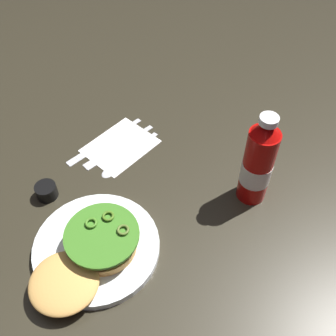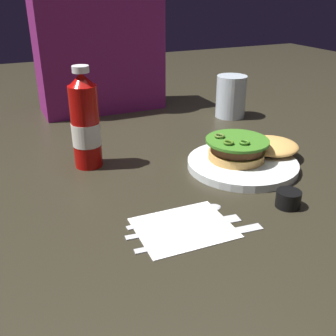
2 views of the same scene
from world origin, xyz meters
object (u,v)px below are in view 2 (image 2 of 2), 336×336
ketchup_bottle (85,124)px  diner_person (98,38)px  spoon_utensil (189,211)px  burger_sandwich (250,148)px  dinner_plate (242,164)px  napkin (184,227)px  condiment_cup (288,199)px  water_glass (231,96)px  fork_utensil (195,224)px  butter_knife (209,235)px

ketchup_bottle → diner_person: 0.46m
ketchup_bottle → spoon_utensil: ketchup_bottle is taller
burger_sandwich → ketchup_bottle: ketchup_bottle is taller
dinner_plate → napkin: (-0.23, -0.16, -0.01)m
condiment_cup → spoon_utensil: condiment_cup is taller
ketchup_bottle → water_glass: (0.48, 0.18, -0.04)m
napkin → fork_utensil: 0.02m
napkin → fork_utensil: fork_utensil is taller
fork_utensil → spoon_utensil: (0.01, 0.04, 0.00)m
burger_sandwich → water_glass: 0.35m
water_glass → butter_knife: water_glass is taller
butter_knife → diner_person: (0.05, 0.77, 0.22)m
condiment_cup → burger_sandwich: bearing=75.4°
ketchup_bottle → water_glass: size_ratio=1.78×
dinner_plate → spoon_utensil: bearing=-147.8°
spoon_utensil → fork_utensil: bearing=-104.6°
ketchup_bottle → fork_utensil: ketchup_bottle is taller
water_glass → diner_person: diner_person is taller
burger_sandwich → condiment_cup: size_ratio=5.10×
dinner_plate → diner_person: (-0.15, 0.57, 0.21)m
napkin → diner_person: size_ratio=0.31×
diner_person → burger_sandwich: bearing=-72.1°
water_glass → diner_person: size_ratio=0.24×
dinner_plate → fork_utensil: bearing=-141.7°
fork_utensil → spoon_utensil: bearing=75.4°
ketchup_bottle → napkin: size_ratio=1.41×
dinner_plate → ketchup_bottle: (-0.31, 0.15, 0.09)m
spoon_utensil → water_glass: bearing=50.4°
dinner_plate → condiment_cup: size_ratio=5.35×
fork_utensil → diner_person: diner_person is taller
dinner_plate → spoon_utensil: size_ratio=1.34×
butter_knife → napkin: bearing=122.7°
burger_sandwich → condiment_cup: 0.20m
water_glass → fork_utensil: 0.63m
fork_utensil → ketchup_bottle: bearing=107.3°
condiment_cup → napkin: 0.21m
burger_sandwich → fork_utensil: size_ratio=1.14×
napkin → diner_person: 0.77m
dinner_plate → diner_person: bearing=104.7°
diner_person → napkin: bearing=-95.9°
napkin → diner_person: diner_person is taller
burger_sandwich → spoon_utensil: 0.27m
water_glass → ketchup_bottle: bearing=-160.0°
spoon_utensil → dinner_plate: bearing=32.2°
burger_sandwich → ketchup_bottle: bearing=157.8°
fork_utensil → napkin: bearing=173.2°
water_glass → fork_utensil: (-0.39, -0.49, -0.06)m
water_glass → condiment_cup: bearing=-111.6°
ketchup_bottle → spoon_utensil: size_ratio=1.22×
water_glass → diner_person: (-0.33, 0.24, 0.16)m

